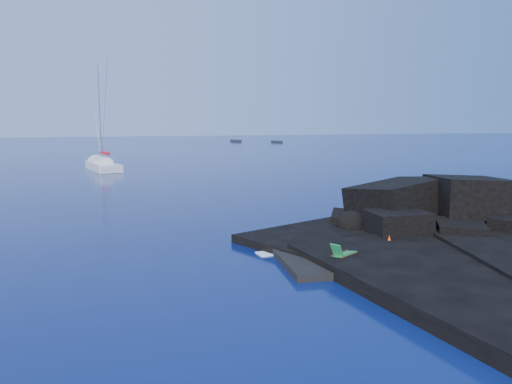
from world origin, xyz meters
TOP-DOWN VIEW (x-y plane):
  - ground at (0.00, 0.00)m, footprint 400.00×400.00m
  - headland at (13.00, 3.00)m, footprint 24.00×24.00m
  - beach at (4.50, 0.50)m, footprint 9.08×6.86m
  - surf_foam at (5.00, 5.00)m, footprint 10.00×8.00m
  - sailboat at (-7.48, 50.89)m, footprint 5.89×14.22m
  - deck_chair at (2.88, -0.61)m, footprint 1.58×1.28m
  - towel at (3.56, -1.06)m, footprint 1.91×1.03m
  - sunbather at (3.56, -1.06)m, footprint 1.78×0.59m
  - marker_cone at (6.39, 1.23)m, footprint 0.46×0.46m
  - distant_boat_a at (33.82, 134.24)m, footprint 2.69×5.24m
  - distant_boat_b at (44.37, 124.81)m, footprint 2.42×4.66m

SIDE VIEW (x-z plane):
  - ground at x=0.00m, z-range 0.00..0.00m
  - headland at x=13.00m, z-range -1.80..1.80m
  - beach at x=4.50m, z-range -0.35..0.35m
  - surf_foam at x=5.00m, z-range -0.03..0.03m
  - sailboat at x=-7.48m, z-range -7.29..7.29m
  - distant_boat_a at x=33.82m, z-range -0.33..0.33m
  - distant_boat_b at x=44.37m, z-range -0.30..0.30m
  - towel at x=3.56m, z-range 0.35..0.40m
  - sunbather at x=3.56m, z-range 0.40..0.64m
  - marker_cone at x=6.39m, z-range 0.35..0.88m
  - deck_chair at x=2.88m, z-range 0.35..1.35m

